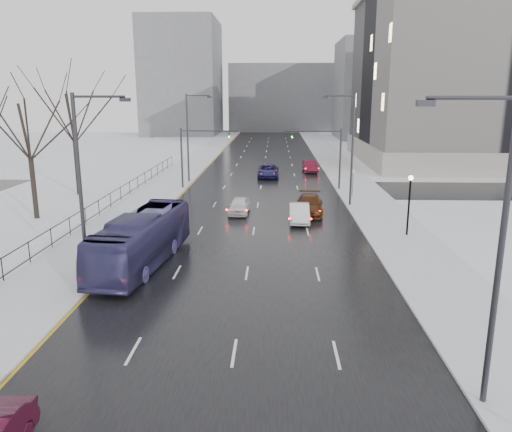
# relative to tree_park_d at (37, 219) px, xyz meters

# --- Properties ---
(road) EXTENTS (16.00, 150.00, 0.04)m
(road) POSITION_rel_tree_park_d_xyz_m (17.80, 26.00, 0.02)
(road) COLOR black
(road) RESTS_ON ground
(cross_road) EXTENTS (130.00, 10.00, 0.04)m
(cross_road) POSITION_rel_tree_park_d_xyz_m (17.80, 14.00, 0.02)
(cross_road) COLOR black
(cross_road) RESTS_ON ground
(sidewalk_left) EXTENTS (5.00, 150.00, 0.16)m
(sidewalk_left) POSITION_rel_tree_park_d_xyz_m (7.30, 26.00, 0.08)
(sidewalk_left) COLOR silver
(sidewalk_left) RESTS_ON ground
(sidewalk_right) EXTENTS (5.00, 150.00, 0.16)m
(sidewalk_right) POSITION_rel_tree_park_d_xyz_m (28.30, 26.00, 0.08)
(sidewalk_right) COLOR silver
(sidewalk_right) RESTS_ON ground
(park_strip) EXTENTS (14.00, 150.00, 0.12)m
(park_strip) POSITION_rel_tree_park_d_xyz_m (-2.20, 26.00, 0.06)
(park_strip) COLOR white
(park_strip) RESTS_ON ground
(tree_park_d) EXTENTS (8.75, 8.75, 12.50)m
(tree_park_d) POSITION_rel_tree_park_d_xyz_m (0.00, 0.00, 0.00)
(tree_park_d) COLOR black
(tree_park_d) RESTS_ON ground
(tree_park_e) EXTENTS (9.45, 9.45, 13.50)m
(tree_park_e) POSITION_rel_tree_park_d_xyz_m (-0.40, 10.00, 0.00)
(tree_park_e) COLOR black
(tree_park_e) RESTS_ON ground
(iron_fence) EXTENTS (0.06, 70.00, 1.30)m
(iron_fence) POSITION_rel_tree_park_d_xyz_m (4.80, -4.00, 0.91)
(iron_fence) COLOR black
(iron_fence) RESTS_ON sidewalk_left
(streetlight_r_near) EXTENTS (2.95, 0.25, 10.00)m
(streetlight_r_near) POSITION_rel_tree_park_d_xyz_m (25.97, -24.00, 5.62)
(streetlight_r_near) COLOR #2D2D33
(streetlight_r_near) RESTS_ON ground
(streetlight_r_mid) EXTENTS (2.95, 0.25, 10.00)m
(streetlight_r_mid) POSITION_rel_tree_park_d_xyz_m (25.97, 6.00, 5.62)
(streetlight_r_mid) COLOR #2D2D33
(streetlight_r_mid) RESTS_ON ground
(streetlight_l_near) EXTENTS (2.95, 0.25, 10.00)m
(streetlight_l_near) POSITION_rel_tree_park_d_xyz_m (9.63, -14.00, 5.62)
(streetlight_l_near) COLOR #2D2D33
(streetlight_l_near) RESTS_ON ground
(streetlight_l_far) EXTENTS (2.95, 0.25, 10.00)m
(streetlight_l_far) POSITION_rel_tree_park_d_xyz_m (9.63, 18.00, 5.62)
(streetlight_l_far) COLOR #2D2D33
(streetlight_l_far) RESTS_ON ground
(lamppost_r_mid) EXTENTS (0.36, 0.36, 4.28)m
(lamppost_r_mid) POSITION_rel_tree_park_d_xyz_m (28.80, -4.00, 2.94)
(lamppost_r_mid) COLOR black
(lamppost_r_mid) RESTS_ON sidewalk_right
(mast_signal_right) EXTENTS (6.10, 0.33, 6.50)m
(mast_signal_right) POSITION_rel_tree_park_d_xyz_m (25.13, 14.00, 4.11)
(mast_signal_right) COLOR #2D2D33
(mast_signal_right) RESTS_ON ground
(mast_signal_left) EXTENTS (6.10, 0.33, 6.50)m
(mast_signal_left) POSITION_rel_tree_park_d_xyz_m (10.47, 14.00, 4.11)
(mast_signal_left) COLOR #2D2D33
(mast_signal_left) RESTS_ON ground
(no_uturn_sign) EXTENTS (0.60, 0.06, 2.70)m
(no_uturn_sign) POSITION_rel_tree_park_d_xyz_m (27.00, 10.00, 2.30)
(no_uturn_sign) COLOR #2D2D33
(no_uturn_sign) RESTS_ON sidewalk_right
(civic_building) EXTENTS (41.00, 31.00, 24.80)m
(civic_building) POSITION_rel_tree_park_d_xyz_m (52.80, 38.00, 11.21)
(civic_building) COLOR gray
(civic_building) RESTS_ON ground
(bldg_far_right) EXTENTS (24.00, 20.00, 22.00)m
(bldg_far_right) POSITION_rel_tree_park_d_xyz_m (45.80, 81.00, 11.00)
(bldg_far_right) COLOR slate
(bldg_far_right) RESTS_ON ground
(bldg_far_left) EXTENTS (18.00, 22.00, 28.00)m
(bldg_far_left) POSITION_rel_tree_park_d_xyz_m (-4.20, 91.00, 14.00)
(bldg_far_left) COLOR slate
(bldg_far_left) RESTS_ON ground
(bldg_far_center) EXTENTS (30.00, 18.00, 18.00)m
(bldg_far_center) POSITION_rel_tree_park_d_xyz_m (21.80, 106.00, 9.00)
(bldg_far_center) COLOR slate
(bldg_far_center) RESTS_ON ground
(bus) EXTENTS (3.78, 11.33, 3.10)m
(bus) POSITION_rel_tree_park_d_xyz_m (11.55, -10.72, 1.59)
(bus) COLOR navy
(bus) RESTS_ON road
(sedan_center_near) EXTENTS (1.82, 4.12, 1.38)m
(sedan_center_near) POSITION_rel_tree_park_d_xyz_m (16.35, 2.58, 0.73)
(sedan_center_near) COLOR white
(sedan_center_near) RESTS_ON road
(sedan_right_near) EXTENTS (1.59, 4.44, 1.46)m
(sedan_right_near) POSITION_rel_tree_park_d_xyz_m (21.30, -0.09, 0.77)
(sedan_right_near) COLOR white
(sedan_right_near) RESTS_ON road
(sedan_right_cross) EXTENTS (2.56, 5.50, 1.52)m
(sedan_right_cross) POSITION_rel_tree_park_d_xyz_m (18.52, 22.08, 0.80)
(sedan_right_cross) COLOR navy
(sedan_right_cross) RESTS_ON road
(sedan_right_far) EXTENTS (2.55, 5.56, 1.58)m
(sedan_right_far) POSITION_rel_tree_park_d_xyz_m (22.30, 2.66, 0.83)
(sedan_right_far) COLOR #45210B
(sedan_right_far) RESTS_ON road
(sedan_right_distant) EXTENTS (1.88, 4.61, 1.49)m
(sedan_right_distant) POSITION_rel_tree_park_d_xyz_m (23.91, 26.36, 0.78)
(sedan_right_distant) COLOR #570F21
(sedan_right_distant) RESTS_ON road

